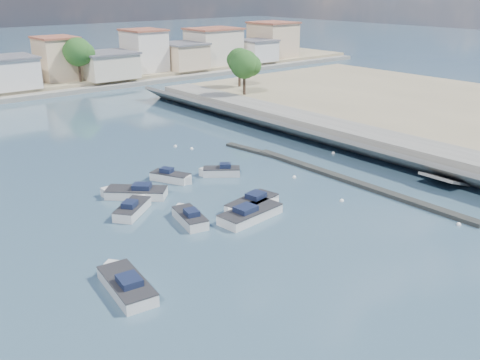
{
  "coord_description": "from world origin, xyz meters",
  "views": [
    {
      "loc": [
        -32.53,
        -20.3,
        18.11
      ],
      "look_at": [
        -3.26,
        14.79,
        1.4
      ],
      "focal_mm": 40.0,
      "sensor_mm": 36.0,
      "label": 1
    }
  ],
  "objects_px": {
    "motorboat_d": "(250,205)",
    "motorboat_f": "(220,172)",
    "motorboat_a": "(125,284)",
    "motorboat_e": "(189,217)",
    "motorboat_b": "(133,209)",
    "motorboat_c": "(133,193)",
    "motorboat_g": "(172,177)",
    "motorboat_h": "(253,213)"
  },
  "relations": [
    {
      "from": "motorboat_a",
      "to": "motorboat_d",
      "type": "distance_m",
      "value": 15.18
    },
    {
      "from": "motorboat_d",
      "to": "motorboat_g",
      "type": "xyz_separation_m",
      "value": [
        -1.27,
        10.21,
        0.0
      ]
    },
    {
      "from": "motorboat_b",
      "to": "motorboat_f",
      "type": "height_order",
      "value": "same"
    },
    {
      "from": "motorboat_b",
      "to": "motorboat_g",
      "type": "height_order",
      "value": "same"
    },
    {
      "from": "motorboat_a",
      "to": "motorboat_c",
      "type": "bearing_deg",
      "value": 58.96
    },
    {
      "from": "motorboat_e",
      "to": "motorboat_f",
      "type": "relative_size",
      "value": 1.23
    },
    {
      "from": "motorboat_g",
      "to": "motorboat_a",
      "type": "bearing_deg",
      "value": -131.59
    },
    {
      "from": "motorboat_f",
      "to": "motorboat_h",
      "type": "bearing_deg",
      "value": -113.08
    },
    {
      "from": "motorboat_e",
      "to": "motorboat_c",
      "type": "bearing_deg",
      "value": 95.85
    },
    {
      "from": "motorboat_d",
      "to": "motorboat_h",
      "type": "height_order",
      "value": "same"
    },
    {
      "from": "motorboat_h",
      "to": "motorboat_f",
      "type": "bearing_deg",
      "value": 66.92
    },
    {
      "from": "motorboat_d",
      "to": "motorboat_f",
      "type": "bearing_deg",
      "value": 68.83
    },
    {
      "from": "motorboat_g",
      "to": "motorboat_h",
      "type": "relative_size",
      "value": 0.67
    },
    {
      "from": "motorboat_d",
      "to": "motorboat_h",
      "type": "relative_size",
      "value": 0.9
    },
    {
      "from": "motorboat_b",
      "to": "motorboat_f",
      "type": "distance_m",
      "value": 11.67
    },
    {
      "from": "motorboat_d",
      "to": "motorboat_h",
      "type": "distance_m",
      "value": 1.73
    },
    {
      "from": "motorboat_b",
      "to": "motorboat_h",
      "type": "height_order",
      "value": "same"
    },
    {
      "from": "motorboat_a",
      "to": "motorboat_b",
      "type": "height_order",
      "value": "same"
    },
    {
      "from": "motorboat_b",
      "to": "motorboat_e",
      "type": "height_order",
      "value": "same"
    },
    {
      "from": "motorboat_a",
      "to": "motorboat_h",
      "type": "distance_m",
      "value": 13.87
    },
    {
      "from": "motorboat_b",
      "to": "motorboat_h",
      "type": "distance_m",
      "value": 10.12
    },
    {
      "from": "motorboat_c",
      "to": "motorboat_d",
      "type": "distance_m",
      "value": 10.93
    },
    {
      "from": "motorboat_a",
      "to": "motorboat_d",
      "type": "bearing_deg",
      "value": 17.83
    },
    {
      "from": "motorboat_e",
      "to": "motorboat_h",
      "type": "bearing_deg",
      "value": -31.05
    },
    {
      "from": "motorboat_f",
      "to": "motorboat_h",
      "type": "relative_size",
      "value": 0.59
    },
    {
      "from": "motorboat_e",
      "to": "motorboat_b",
      "type": "bearing_deg",
      "value": 119.53
    },
    {
      "from": "motorboat_c",
      "to": "motorboat_h",
      "type": "bearing_deg",
      "value": -62.98
    },
    {
      "from": "motorboat_g",
      "to": "motorboat_d",
      "type": "bearing_deg",
      "value": -82.93
    },
    {
      "from": "motorboat_d",
      "to": "motorboat_a",
      "type": "bearing_deg",
      "value": -162.17
    },
    {
      "from": "motorboat_d",
      "to": "motorboat_f",
      "type": "xyz_separation_m",
      "value": [
        3.31,
        8.55,
        0.0
      ]
    },
    {
      "from": "motorboat_e",
      "to": "motorboat_f",
      "type": "height_order",
      "value": "same"
    },
    {
      "from": "motorboat_b",
      "to": "motorboat_c",
      "type": "bearing_deg",
      "value": 60.91
    },
    {
      "from": "motorboat_a",
      "to": "motorboat_e",
      "type": "distance_m",
      "value": 10.75
    },
    {
      "from": "motorboat_h",
      "to": "motorboat_a",
      "type": "bearing_deg",
      "value": -166.67
    },
    {
      "from": "motorboat_a",
      "to": "motorboat_b",
      "type": "relative_size",
      "value": 1.38
    },
    {
      "from": "motorboat_c",
      "to": "motorboat_g",
      "type": "relative_size",
      "value": 1.25
    },
    {
      "from": "motorboat_e",
      "to": "motorboat_h",
      "type": "xyz_separation_m",
      "value": [
        4.52,
        -2.72,
        0.0
      ]
    },
    {
      "from": "motorboat_c",
      "to": "motorboat_g",
      "type": "bearing_deg",
      "value": 13.97
    },
    {
      "from": "motorboat_a",
      "to": "motorboat_c",
      "type": "xyz_separation_m",
      "value": [
        8.19,
        13.61,
        0.0
      ]
    },
    {
      "from": "motorboat_d",
      "to": "motorboat_g",
      "type": "distance_m",
      "value": 10.28
    },
    {
      "from": "motorboat_e",
      "to": "motorboat_g",
      "type": "bearing_deg",
      "value": 64.79
    },
    {
      "from": "motorboat_e",
      "to": "motorboat_h",
      "type": "distance_m",
      "value": 5.28
    }
  ]
}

